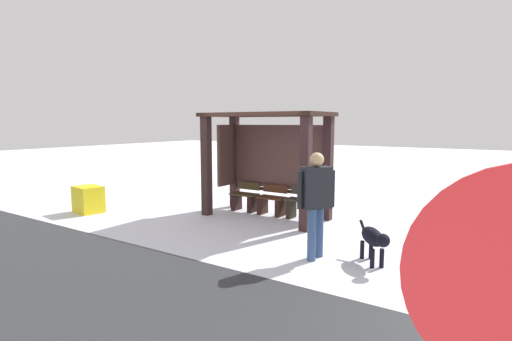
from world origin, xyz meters
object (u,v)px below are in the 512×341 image
object	(u,v)px
bus_shelter	(266,146)
bench_left_inside	(245,199)
bench_right_inside	(301,206)
bench_center_inside	(272,203)
dog	(374,238)
person_walking	(316,196)
grit_bin	(88,199)

from	to	relation	value
bus_shelter	bench_left_inside	bearing A→B (deg)	170.06
bench_left_inside	bench_right_inside	world-z (taller)	bench_right_inside
bench_center_inside	dog	size ratio (longest dim) A/B	0.87
bench_center_inside	bus_shelter	bearing A→B (deg)	-125.55
bench_center_inside	person_walking	bearing A→B (deg)	-45.82
dog	bench_right_inside	bearing A→B (deg)	138.75
bench_center_inside	grit_bin	xyz separation A→B (m)	(-4.03, -2.33, 0.03)
bus_shelter	bench_left_inside	xyz separation A→B (m)	(-0.72, 0.13, -1.40)
person_walking	bus_shelter	bearing A→B (deg)	136.93
bench_center_inside	dog	bearing A→B (deg)	-33.04
bench_right_inside	dog	world-z (taller)	bench_right_inside
bench_center_inside	bench_right_inside	xyz separation A→B (m)	(0.81, -0.00, 0.02)
bench_left_inside	dog	distance (m)	4.44
dog	grit_bin	world-z (taller)	grit_bin
bench_center_inside	bench_right_inside	size ratio (longest dim) A/B	0.96
bench_right_inside	dog	bearing A→B (deg)	-41.25
bus_shelter	dog	size ratio (longest dim) A/B	3.54
bench_left_inside	dog	size ratio (longest dim) A/B	0.87
bench_center_inside	dog	distance (m)	3.74
bus_shelter	person_walking	size ratio (longest dim) A/B	1.68
bus_shelter	bench_right_inside	xyz separation A→B (m)	(0.90, 0.12, -1.38)
bench_center_inside	dog	xyz separation A→B (m)	(3.13, -2.04, 0.12)
bench_left_inside	bench_right_inside	size ratio (longest dim) A/B	0.96
bench_right_inside	dog	size ratio (longest dim) A/B	0.90
bench_center_inside	person_walking	world-z (taller)	person_walking
bench_left_inside	bench_center_inside	bearing A→B (deg)	-0.00
bench_right_inside	bench_left_inside	bearing A→B (deg)	179.94
bench_right_inside	dog	distance (m)	3.09
person_walking	dog	world-z (taller)	person_walking
bus_shelter	bench_left_inside	size ratio (longest dim) A/B	4.08
bench_left_inside	bench_center_inside	xyz separation A→B (m)	(0.81, -0.00, -0.00)
person_walking	bench_center_inside	bearing A→B (deg)	134.18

